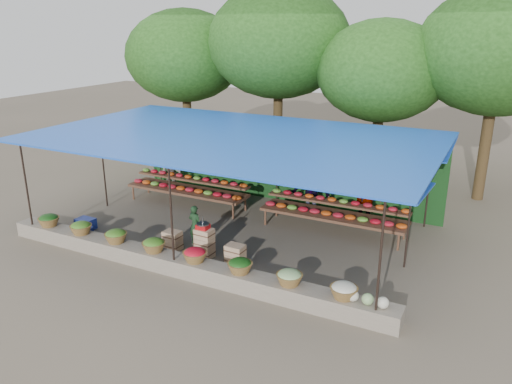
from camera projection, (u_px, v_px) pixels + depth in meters
The scene contains 16 objects.
ground at pixel (234, 232), 14.35m from camera, with size 60.00×60.00×0.00m, color brown.
stone_curb at pixel (178, 265), 11.96m from camera, with size 10.60×0.55×0.40m, color #696054.
stall_canopy at pixel (234, 140), 13.54m from camera, with size 10.80×6.60×2.82m.
produce_baskets at pixel (174, 250), 11.89m from camera, with size 8.98×0.58×0.34m.
netting_backdrop at pixel (280, 164), 16.61m from camera, with size 10.60×0.06×2.50m, color #163F18.
tree_row at pixel (329, 53), 17.76m from camera, with size 16.51×5.50×7.12m.
fruit_table_left at pixel (188, 187), 16.37m from camera, with size 4.21×0.95×0.93m.
fruit_table_right at pixel (334, 211), 14.21m from camera, with size 4.21×0.95×0.93m.
crate_counter at pixel (204, 245), 12.74m from camera, with size 2.36×0.36×0.77m.
weighing_scale at pixel (203, 226), 12.57m from camera, with size 0.32×0.32×0.34m.
vendor_seated at pixel (195, 225), 13.40m from camera, with size 0.40×0.27×1.11m, color #17331A.
customer_left at pixel (171, 173), 17.42m from camera, with size 0.73×0.57×1.49m, color slate.
customer_mid at pixel (311, 187), 15.27m from camera, with size 1.22×0.70×1.88m, color slate.
customer_right at pixel (364, 197), 14.49m from camera, with size 1.06×0.44×1.81m, color slate.
blue_crate_front at pixel (84, 232), 13.98m from camera, with size 0.45×0.32×0.27m, color navy.
blue_crate_back at pixel (86, 224), 14.52m from camera, with size 0.53×0.38×0.32m, color navy.
Camera 1 is at (6.56, -11.50, 5.68)m, focal length 35.00 mm.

